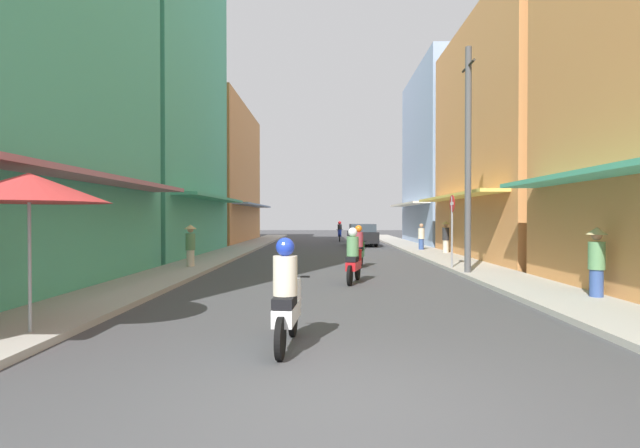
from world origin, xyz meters
The scene contains 19 objects.
ground_plane centered at (0.00, 17.89, 0.00)m, with size 96.31×96.31×0.00m, color #424244.
sidewalk_left centered at (-5.11, 17.89, 0.06)m, with size 2.01×51.78×0.12m, color #ADA89E.
sidewalk_right centered at (5.11, 17.89, 0.06)m, with size 2.01×51.78×0.12m, color #ADA89E.
building_left_mid centered at (-9.12, 18.41, 8.42)m, with size 7.05×10.89×16.86m.
building_left_far centered at (-9.11, 31.29, 5.10)m, with size 7.05×13.34×10.21m.
building_right_mid centered at (9.11, 16.83, 5.37)m, with size 7.05×11.64×10.75m.
building_right_far centered at (9.11, 28.90, 6.09)m, with size 7.05×11.09×12.19m.
motorbike_blue centered at (0.92, 32.67, 0.70)m, with size 0.55×1.81×1.58m.
motorbike_white centered at (-0.71, 2.24, 0.70)m, with size 0.55×1.81×1.58m.
motorbike_red centered at (0.64, 8.93, 0.70)m, with size 0.65×1.78×1.58m.
motorbike_green centered at (1.08, 13.14, 0.70)m, with size 0.62×1.79×1.58m.
parked_car centered at (2.23, 26.55, 0.74)m, with size 1.81×4.12×1.45m.
pedestrian_far centered at (5.78, 5.93, 0.93)m, with size 0.44×0.44×1.65m.
pedestrian_foreground centered at (5.05, 21.35, 0.76)m, with size 0.34×0.34×1.54m.
pedestrian_crossing centered at (5.81, 19.05, 0.95)m, with size 0.44×0.44×1.69m.
pedestrian_midway centered at (-5.00, 12.29, 0.91)m, with size 0.44×0.44×1.61m.
vendor_umbrella centered at (-4.66, 2.63, 2.31)m, with size 2.33×2.33×2.54m.
utility_pole centered at (4.36, 10.58, 3.71)m, with size 0.20×1.20×7.26m.
street_sign_no_entry centered at (4.26, 12.07, 1.72)m, with size 0.07×0.60×2.65m.
Camera 1 is at (-0.15, -4.47, 1.85)m, focal length 26.50 mm.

